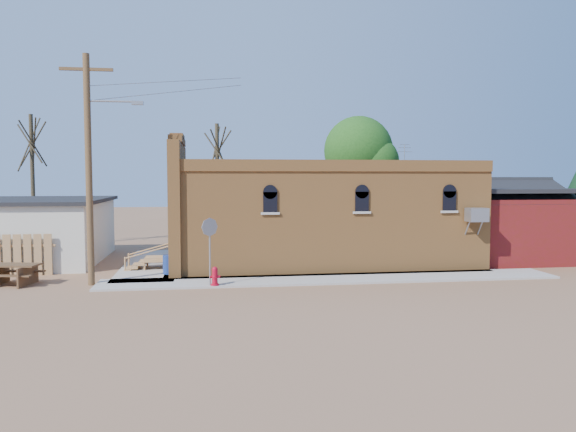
{
  "coord_description": "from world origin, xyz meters",
  "views": [
    {
      "loc": [
        -3.66,
        -21.6,
        4.27
      ],
      "look_at": [
        0.18,
        4.81,
        2.4
      ],
      "focal_mm": 35.0,
      "sensor_mm": 36.0,
      "label": 1
    }
  ],
  "objects": [
    {
      "name": "fire_hydrant",
      "position": [
        -3.38,
        -0.0,
        0.44
      ],
      "size": [
        0.42,
        0.4,
        0.73
      ],
      "rotation": [
        0.0,
        0.0,
        0.22
      ],
      "color": "#A8091F",
      "rests_on": "sidewalk_south"
    },
    {
      "name": "tree_leafy",
      "position": [
        6.0,
        13.5,
        5.93
      ],
      "size": [
        4.4,
        4.4,
        8.15
      ],
      "color": "#453A27",
      "rests_on": "ground"
    },
    {
      "name": "red_shed",
      "position": [
        11.5,
        5.5,
        2.27
      ],
      "size": [
        5.4,
        6.4,
        4.3
      ],
      "color": "maroon",
      "rests_on": "ground"
    },
    {
      "name": "tree_bare_far",
      "position": [
        -14.0,
        14.0,
        6.36
      ],
      "size": [
        2.8,
        2.8,
        8.16
      ],
      "color": "#453A27",
      "rests_on": "ground"
    },
    {
      "name": "brick_bar",
      "position": [
        1.64,
        5.49,
        2.34
      ],
      "size": [
        16.4,
        7.97,
        6.3
      ],
      "color": "#BE793A",
      "rests_on": "ground"
    },
    {
      "name": "picnic_table",
      "position": [
        -11.25,
        1.63,
        0.55
      ],
      "size": [
        2.25,
        1.86,
        0.83
      ],
      "rotation": [
        0.0,
        0.0,
        -0.2
      ],
      "color": "#523721",
      "rests_on": "ground"
    },
    {
      "name": "utility_pole",
      "position": [
        -8.14,
        1.2,
        4.77
      ],
      "size": [
        3.12,
        0.26,
        9.0
      ],
      "color": "#4B3A1E",
      "rests_on": "ground"
    },
    {
      "name": "tree_bare_near",
      "position": [
        -3.0,
        13.0,
        5.96
      ],
      "size": [
        2.8,
        2.8,
        7.65
      ],
      "color": "#453A27",
      "rests_on": "ground"
    },
    {
      "name": "sidewalk_west",
      "position": [
        -6.3,
        6.0,
        0.04
      ],
      "size": [
        2.6,
        10.0,
        0.08
      ],
      "primitive_type": "cube",
      "color": "#9E9991",
      "rests_on": "ground"
    },
    {
      "name": "stop_sign",
      "position": [
        -3.56,
        0.0,
        2.1
      ],
      "size": [
        0.62,
        0.45,
        2.63
      ],
      "rotation": [
        0.0,
        0.0,
        0.17
      ],
      "color": "gray",
      "rests_on": "sidewalk_south"
    },
    {
      "name": "trash_barrel",
      "position": [
        -5.3,
        2.92,
        0.49
      ],
      "size": [
        0.58,
        0.58,
        0.81
      ],
      "primitive_type": "cylinder",
      "rotation": [
        0.0,
        0.0,
        0.11
      ],
      "color": "navy",
      "rests_on": "sidewalk_west"
    },
    {
      "name": "sidewalk_south",
      "position": [
        1.5,
        0.9,
        0.04
      ],
      "size": [
        19.0,
        2.2,
        0.08
      ],
      "primitive_type": "cube",
      "color": "#9E9991",
      "rests_on": "ground"
    },
    {
      "name": "ground",
      "position": [
        0.0,
        0.0,
        0.0
      ],
      "size": [
        120.0,
        120.0,
        0.0
      ],
      "primitive_type": "plane",
      "color": "brown",
      "rests_on": "ground"
    }
  ]
}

